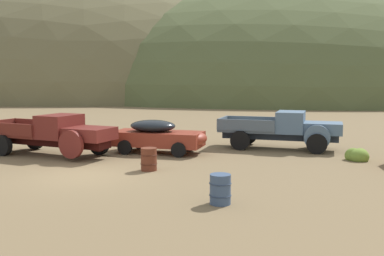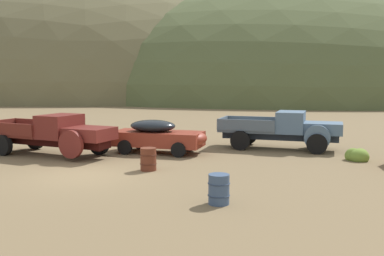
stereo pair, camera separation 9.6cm
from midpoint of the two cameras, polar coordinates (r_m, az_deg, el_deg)
ground_plane at (r=16.61m, az=-13.71°, el=-6.02°), size 300.00×300.00×0.00m
hill_center at (r=90.36m, az=-13.49°, el=4.14°), size 93.05×68.23×45.25m
hill_far_right at (r=83.74m, az=11.03°, el=4.02°), size 95.74×69.94×38.37m
truck_oxblood at (r=20.91m, az=-16.79°, el=-0.74°), size 6.61×3.42×1.89m
car_rust_red at (r=20.84m, az=-3.98°, el=-1.03°), size 4.63×2.29×1.57m
truck_chalk_blue at (r=22.37m, az=12.58°, el=-0.20°), size 6.16×2.92×1.89m
oil_drum_foreground at (r=12.56m, az=3.72°, el=-7.91°), size 0.64×0.64×0.86m
oil_drum_spare at (r=17.03m, az=-5.52°, el=-4.04°), size 0.66×0.66×0.88m
bush_back_edge at (r=24.62m, az=-8.92°, el=-1.28°), size 1.25×1.07×0.86m
bush_front_left at (r=20.30m, az=20.78°, el=-3.44°), size 1.00×0.87×0.68m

